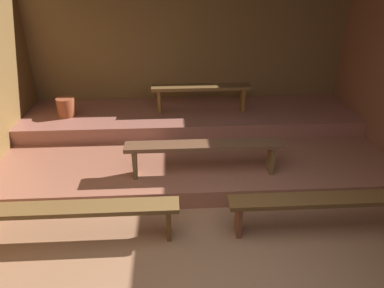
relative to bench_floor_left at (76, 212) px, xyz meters
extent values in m
cube|color=#9F6F4F|center=(1.36, 1.18, -0.41)|extent=(6.30, 4.84, 0.08)
cube|color=brown|center=(1.36, 3.23, 0.98)|extent=(6.30, 0.06, 2.69)
cube|color=#A5644E|center=(1.36, 1.83, -0.25)|extent=(5.50, 2.73, 0.24)
cube|color=#A56456|center=(1.36, 2.53, -0.02)|extent=(5.50, 1.34, 0.24)
cube|color=brown|center=(0.00, 0.00, 0.05)|extent=(2.18, 0.25, 0.05)
cube|color=brown|center=(0.97, 0.00, -0.17)|extent=(0.05, 0.20, 0.39)
cube|color=brown|center=(2.71, 0.00, 0.05)|extent=(2.18, 0.25, 0.05)
cube|color=brown|center=(1.74, 0.00, -0.17)|extent=(0.05, 0.20, 0.39)
cube|color=brown|center=(1.43, 0.90, 0.28)|extent=(2.00, 0.25, 0.05)
cube|color=brown|center=(0.55, 0.90, 0.06)|extent=(0.05, 0.20, 0.39)
cube|color=brown|center=(2.31, 0.90, 0.06)|extent=(0.05, 0.20, 0.39)
cube|color=brown|center=(1.53, 2.50, 0.52)|extent=(1.63, 0.25, 0.05)
cube|color=brown|center=(0.83, 2.50, 0.30)|extent=(0.05, 0.20, 0.39)
cube|color=brown|center=(2.22, 2.50, 0.30)|extent=(0.05, 0.20, 0.39)
cylinder|color=#9E4C2D|center=(-0.68, 2.44, 0.25)|extent=(0.29, 0.29, 0.30)
camera|label=1|loc=(1.05, -3.06, 2.36)|focal=33.18mm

